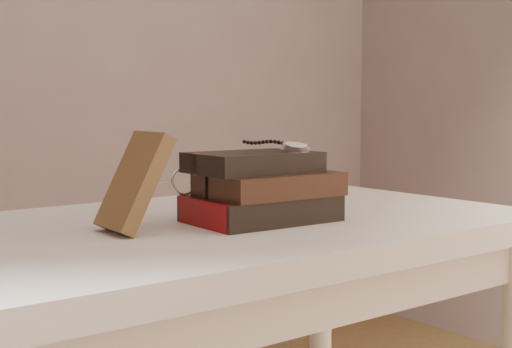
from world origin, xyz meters
TOP-DOWN VIEW (x-y plane):
  - table at (0.00, 0.35)m, footprint 1.00×0.60m
  - book_stack at (0.04, 0.29)m, footprint 0.23×0.16m
  - journal at (-0.16, 0.33)m, footprint 0.09×0.09m
  - pocket_watch at (0.10, 0.29)m, footprint 0.05×0.15m
  - eyeglasses at (-0.03, 0.37)m, footprint 0.09×0.11m

SIDE VIEW (x-z plane):
  - table at x=0.00m, z-range 0.28..1.03m
  - book_stack at x=0.04m, z-range 0.75..0.86m
  - eyeglasses at x=-0.03m, z-range 0.79..0.83m
  - journal at x=-0.16m, z-range 0.75..0.89m
  - pocket_watch at x=0.10m, z-range 0.86..0.88m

